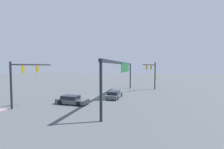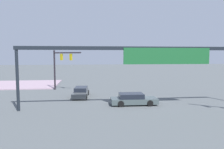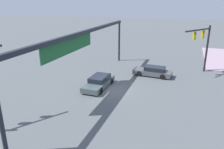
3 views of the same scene
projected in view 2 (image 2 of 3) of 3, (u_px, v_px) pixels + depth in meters
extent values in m
plane|color=#53595B|center=(133.00, 101.00, 24.11)|extent=(190.00, 190.00, 0.00)
cube|color=#A48999|center=(15.00, 85.00, 37.17)|extent=(14.95, 11.10, 0.15)
cylinder|color=black|center=(55.00, 70.00, 31.97)|extent=(0.25, 0.25, 5.96)
cylinder|color=black|center=(67.00, 53.00, 30.60)|extent=(4.16, 2.89, 0.19)
cube|color=#B39C0D|center=(61.00, 57.00, 31.15)|extent=(0.41, 0.39, 0.95)
cylinder|color=red|center=(62.00, 55.00, 31.26)|extent=(0.20, 0.16, 0.20)
cylinder|color=orange|center=(62.00, 57.00, 31.29)|extent=(0.20, 0.16, 0.20)
cylinder|color=green|center=(62.00, 59.00, 31.32)|extent=(0.20, 0.16, 0.20)
cube|color=#B39C0D|center=(71.00, 57.00, 30.34)|extent=(0.41, 0.39, 0.95)
cylinder|color=red|center=(72.00, 55.00, 30.45)|extent=(0.20, 0.16, 0.20)
cylinder|color=orange|center=(72.00, 57.00, 30.48)|extent=(0.20, 0.16, 0.20)
cylinder|color=green|center=(72.00, 59.00, 30.51)|extent=(0.20, 0.16, 0.20)
cylinder|color=black|center=(17.00, 81.00, 19.70)|extent=(0.28, 0.28, 5.73)
cube|color=black|center=(140.00, 48.00, 20.70)|extent=(23.56, 0.35, 0.35)
cube|color=#1A5B2C|center=(167.00, 56.00, 20.86)|extent=(8.75, 0.08, 1.61)
cube|color=#4B4F51|center=(81.00, 93.00, 26.57)|extent=(2.07, 4.76, 0.55)
cube|color=black|center=(81.00, 89.00, 26.80)|extent=(1.69, 2.52, 0.50)
cylinder|color=black|center=(86.00, 97.00, 25.18)|extent=(0.27, 0.66, 0.64)
cylinder|color=black|center=(73.00, 97.00, 25.13)|extent=(0.27, 0.66, 0.64)
cylinder|color=black|center=(88.00, 92.00, 28.04)|extent=(0.27, 0.66, 0.64)
cylinder|color=black|center=(76.00, 92.00, 27.99)|extent=(0.27, 0.66, 0.64)
cube|color=#424E50|center=(134.00, 101.00, 22.44)|extent=(4.90, 2.01, 0.55)
cube|color=black|center=(131.00, 96.00, 22.36)|extent=(2.57, 1.73, 0.50)
cylinder|color=black|center=(146.00, 100.00, 23.46)|extent=(0.65, 0.24, 0.64)
cylinder|color=black|center=(150.00, 103.00, 21.70)|extent=(0.65, 0.24, 0.64)
cylinder|color=black|center=(119.00, 100.00, 23.20)|extent=(0.65, 0.24, 0.64)
cylinder|color=black|center=(121.00, 104.00, 21.44)|extent=(0.65, 0.24, 0.64)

